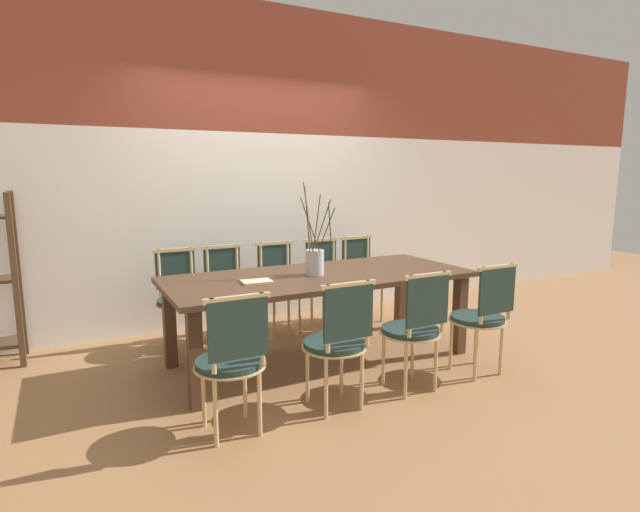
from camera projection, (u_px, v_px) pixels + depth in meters
The scene contains 14 objects.
ground_plane at pixel (320, 359), 4.16m from camera, with size 16.00×16.00×0.00m, color #9E7047.
wall_rear at pixel (258, 167), 5.11m from camera, with size 12.00×0.06×3.20m.
dining_table at pixel (320, 284), 4.06m from camera, with size 2.47×1.04×0.72m.
chair_near_leftend at pixel (232, 357), 2.88m from camera, with size 0.43×0.43×0.87m.
chair_near_left at pixel (338, 339), 3.21m from camera, with size 0.43×0.43×0.87m.
chair_near_center at pixel (414, 325), 3.49m from camera, with size 0.43×0.43×0.87m.
chair_near_right at pixel (482, 314), 3.78m from camera, with size 0.43×0.43×0.87m.
chair_far_leftend at pixel (180, 294), 4.38m from camera, with size 0.43×0.43×0.87m.
chair_far_left at pixel (227, 289), 4.58m from camera, with size 0.43×0.43×0.87m.
chair_far_center at pixel (279, 284), 4.82m from camera, with size 0.43×0.43×0.87m.
chair_far_right at pixel (327, 278), 5.06m from camera, with size 0.43×0.43×0.87m.
chair_far_rightend at pixel (362, 275), 5.25m from camera, with size 0.43×0.43×0.87m.
vase_centerpiece at pixel (315, 261), 4.01m from camera, with size 0.30×0.30×0.74m.
book_stack at pixel (256, 282), 3.73m from camera, with size 0.24×0.19×0.02m.
Camera 1 is at (-1.83, -3.52, 1.53)m, focal length 28.00 mm.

